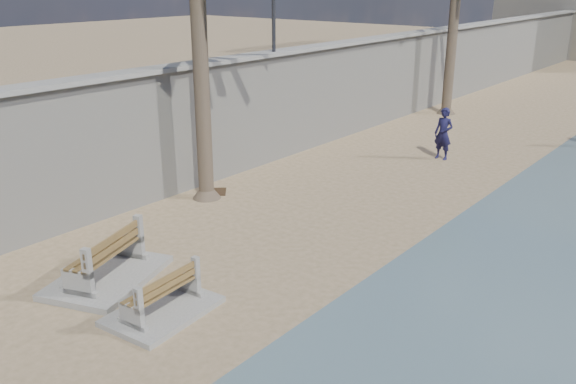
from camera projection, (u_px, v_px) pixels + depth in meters
The scene contains 7 objects.
seawall at pixel (392, 79), 26.17m from camera, with size 0.45×70.00×3.50m, color gray.
wall_cap at pixel (394, 36), 25.58m from camera, with size 0.80×70.00×0.12m, color gray.
bench_near at pixel (162, 296), 11.13m from camera, with size 1.53×2.11×0.83m.
bench_far at pixel (106, 260), 12.35m from camera, with size 2.40×2.87×1.02m.
person_a at pixel (444, 130), 20.53m from camera, with size 0.73×0.49×2.03m, color #141335.
debris_c at pixel (217, 192), 17.61m from camera, with size 0.65×0.52×0.03m, color #382616.
debris_d at pixel (111, 271), 12.83m from camera, with size 0.53×0.42×0.03m, color #382616.
Camera 1 is at (7.78, -3.31, 5.86)m, focal length 38.00 mm.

